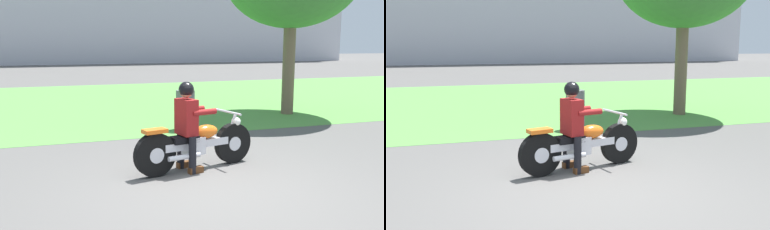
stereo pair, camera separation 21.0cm
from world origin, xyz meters
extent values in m
plane|color=#565451|center=(0.00, 0.00, 0.00)|extent=(120.00, 120.00, 0.00)
cube|color=#549342|center=(0.00, 9.54, 0.00)|extent=(60.00, 12.00, 0.01)
cylinder|color=black|center=(0.80, 1.21, 0.34)|extent=(0.68, 0.27, 0.67)
cylinder|color=silver|center=(0.80, 1.21, 0.34)|extent=(0.26, 0.19, 0.24)
cylinder|color=black|center=(-0.63, 0.88, 0.34)|extent=(0.68, 0.27, 0.67)
cylinder|color=silver|center=(-0.63, 0.88, 0.34)|extent=(0.26, 0.19, 0.24)
cube|color=silver|center=(0.08, 1.04, 0.42)|extent=(1.17, 0.40, 0.12)
cube|color=silver|center=(0.03, 1.03, 0.40)|extent=(0.37, 0.31, 0.28)
ellipsoid|color=orange|center=(0.26, 1.08, 0.60)|extent=(0.48, 0.33, 0.22)
cube|color=black|center=(-0.13, 0.99, 0.52)|extent=(0.48, 0.33, 0.10)
cube|color=orange|center=(-0.63, 0.88, 0.70)|extent=(0.40, 0.28, 0.06)
cylinder|color=silver|center=(0.75, 1.20, 0.59)|extent=(0.26, 0.11, 0.53)
cylinder|color=silver|center=(0.70, 1.19, 0.88)|extent=(0.18, 0.65, 0.04)
sphere|color=white|center=(0.86, 1.22, 0.70)|extent=(0.16, 0.16, 0.16)
cylinder|color=silver|center=(-0.18, 0.84, 0.28)|extent=(0.55, 0.20, 0.08)
cylinder|color=black|center=(-0.13, 1.18, 0.29)|extent=(0.12, 0.12, 0.59)
cube|color=#593319|center=(-0.07, 1.19, 0.05)|extent=(0.26, 0.15, 0.10)
cylinder|color=black|center=(-0.05, 0.83, 0.29)|extent=(0.12, 0.12, 0.59)
cube|color=#593319|center=(0.01, 0.84, 0.05)|extent=(0.26, 0.15, 0.10)
cube|color=maroon|center=(-0.09, 1.00, 0.87)|extent=(0.30, 0.42, 0.56)
cylinder|color=maroon|center=(0.08, 1.22, 0.95)|extent=(0.43, 0.18, 0.09)
cylinder|color=maroon|center=(0.16, 0.89, 0.95)|extent=(0.43, 0.18, 0.09)
sphere|color=tan|center=(-0.09, 1.00, 1.27)|extent=(0.20, 0.20, 0.20)
sphere|color=black|center=(-0.09, 1.00, 1.30)|extent=(0.24, 0.24, 0.24)
cylinder|color=brown|center=(4.36, 5.34, 1.29)|extent=(0.34, 0.34, 2.58)
cylinder|color=#595E5B|center=(0.91, 4.14, 0.46)|extent=(0.44, 0.44, 0.92)
camera|label=1|loc=(-2.15, -5.25, 2.01)|focal=40.29mm
camera|label=2|loc=(-1.95, -5.32, 2.01)|focal=40.29mm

